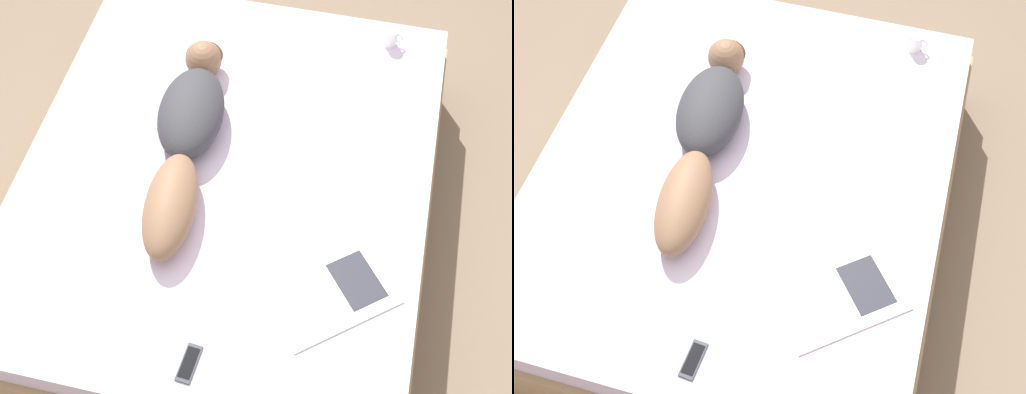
# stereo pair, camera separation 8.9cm
# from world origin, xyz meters

# --- Properties ---
(ground_plane) EXTENTS (12.00, 12.00, 0.00)m
(ground_plane) POSITION_xyz_m (0.00, 0.00, 0.00)
(ground_plane) COLOR #7A6651
(bed) EXTENTS (1.90, 2.28, 0.49)m
(bed) POSITION_xyz_m (0.00, 0.00, 0.24)
(bed) COLOR tan
(bed) RESTS_ON ground_plane
(person) EXTENTS (0.36, 1.25, 0.19)m
(person) POSITION_xyz_m (-0.20, 0.09, 0.59)
(person) COLOR brown
(person) RESTS_ON bed
(open_magazine) EXTENTS (0.60, 0.58, 0.01)m
(open_magazine) POSITION_xyz_m (0.57, -0.51, 0.50)
(open_magazine) COLOR silver
(open_magazine) RESTS_ON bed
(coffee_mug) EXTENTS (0.10, 0.07, 0.10)m
(coffee_mug) POSITION_xyz_m (0.63, 0.95, 0.54)
(coffee_mug) COLOR white
(coffee_mug) RESTS_ON bed
(cell_phone) EXTENTS (0.07, 0.16, 0.01)m
(cell_phone) POSITION_xyz_m (0.08, -0.92, 0.50)
(cell_phone) COLOR #333842
(cell_phone) RESTS_ON bed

